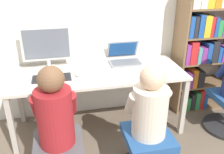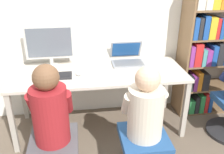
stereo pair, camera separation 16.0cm
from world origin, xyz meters
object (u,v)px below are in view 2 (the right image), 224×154
office_chair_right (143,154)px  person_at_laptop (146,107)px  desktop_monitor (50,45)px  keyboard (53,76)px  bookshelf (208,48)px  laptop (128,59)px  person_at_monitor (50,109)px

office_chair_right → person_at_laptop: size_ratio=0.84×
desktop_monitor → person_at_laptop: size_ratio=0.83×
keyboard → bookshelf: 1.82m
laptop → office_chair_right: bearing=-92.8°
laptop → person_at_laptop: bearing=-92.8°
desktop_monitor → office_chair_right: bearing=-50.5°
laptop → office_chair_right: (-0.05, -1.00, -0.53)m
person_at_monitor → bookshelf: size_ratio=0.41×
person_at_laptop → laptop: bearing=87.2°
desktop_monitor → office_chair_right: size_ratio=0.99×
laptop → office_chair_right: 1.13m
person_at_monitor → person_at_laptop: (0.76, -0.05, -0.02)m
desktop_monitor → office_chair_right: (0.82, -0.99, -0.73)m
person_at_laptop → bookshelf: (1.01, 0.96, 0.13)m
desktop_monitor → person_at_monitor: 0.96m
person_at_laptop → bookshelf: 1.40m
person_at_laptop → bookshelf: size_ratio=0.39×
desktop_monitor → keyboard: desktop_monitor is taller
keyboard → person_at_monitor: bearing=-87.9°
bookshelf → desktop_monitor: bearing=179.1°
office_chair_right → person_at_monitor: size_ratio=0.79×
office_chair_right → person_at_monitor: 0.92m
office_chair_right → person_at_monitor: bearing=175.9°
keyboard → laptop: bearing=18.9°
office_chair_right → desktop_monitor: bearing=129.5°
desktop_monitor → person_at_laptop: 1.30m
person_at_monitor → person_at_laptop: size_ratio=1.06×
bookshelf → office_chair_right: bearing=-136.5°
laptop → person_at_monitor: 1.24m
keyboard → bookshelf: size_ratio=0.23×
desktop_monitor → keyboard: (0.03, -0.28, -0.24)m
desktop_monitor → laptop: size_ratio=1.41×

